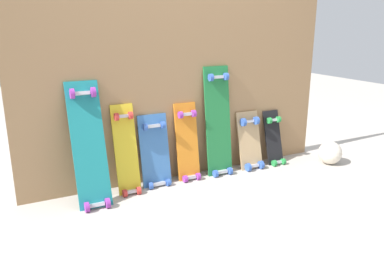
{
  "coord_description": "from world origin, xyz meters",
  "views": [
    {
      "loc": [
        -1.27,
        -2.66,
        1.24
      ],
      "look_at": [
        0.0,
        -0.07,
        0.44
      ],
      "focal_mm": 34.97,
      "sensor_mm": 36.0,
      "label": 1
    }
  ],
  "objects_px": {
    "skateboard_teal": "(89,149)",
    "skateboard_blue": "(155,155)",
    "skateboard_black": "(274,141)",
    "skateboard_green": "(218,125)",
    "skateboard_natural": "(250,144)",
    "rubber_ball": "(330,153)",
    "skateboard_yellow": "(126,154)",
    "skateboard_orange": "(188,146)"
  },
  "relations": [
    {
      "from": "skateboard_teal",
      "to": "skateboard_blue",
      "type": "bearing_deg",
      "value": 9.2
    },
    {
      "from": "skateboard_black",
      "to": "skateboard_teal",
      "type": "bearing_deg",
      "value": -177.81
    },
    {
      "from": "skateboard_green",
      "to": "skateboard_natural",
      "type": "relative_size",
      "value": 1.74
    },
    {
      "from": "skateboard_black",
      "to": "rubber_ball",
      "type": "height_order",
      "value": "skateboard_black"
    },
    {
      "from": "skateboard_yellow",
      "to": "rubber_ball",
      "type": "xyz_separation_m",
      "value": [
        1.84,
        -0.25,
        -0.19
      ]
    },
    {
      "from": "skateboard_blue",
      "to": "skateboard_natural",
      "type": "relative_size",
      "value": 1.13
    },
    {
      "from": "skateboard_yellow",
      "to": "skateboard_orange",
      "type": "height_order",
      "value": "skateboard_yellow"
    },
    {
      "from": "skateboard_orange",
      "to": "rubber_ball",
      "type": "relative_size",
      "value": 3.29
    },
    {
      "from": "skateboard_yellow",
      "to": "skateboard_black",
      "type": "distance_m",
      "value": 1.4
    },
    {
      "from": "skateboard_yellow",
      "to": "skateboard_green",
      "type": "height_order",
      "value": "skateboard_green"
    },
    {
      "from": "skateboard_natural",
      "to": "rubber_ball",
      "type": "relative_size",
      "value": 2.64
    },
    {
      "from": "skateboard_blue",
      "to": "skateboard_orange",
      "type": "relative_size",
      "value": 0.91
    },
    {
      "from": "skateboard_natural",
      "to": "skateboard_orange",
      "type": "bearing_deg",
      "value": 178.08
    },
    {
      "from": "skateboard_green",
      "to": "rubber_ball",
      "type": "bearing_deg",
      "value": -14.83
    },
    {
      "from": "skateboard_teal",
      "to": "skateboard_natural",
      "type": "distance_m",
      "value": 1.42
    },
    {
      "from": "skateboard_orange",
      "to": "skateboard_blue",
      "type": "bearing_deg",
      "value": -179.71
    },
    {
      "from": "skateboard_yellow",
      "to": "rubber_ball",
      "type": "bearing_deg",
      "value": -7.8
    },
    {
      "from": "skateboard_yellow",
      "to": "skateboard_blue",
      "type": "xyz_separation_m",
      "value": [
        0.24,
        0.02,
        -0.05
      ]
    },
    {
      "from": "skateboard_green",
      "to": "skateboard_black",
      "type": "height_order",
      "value": "skateboard_green"
    },
    {
      "from": "skateboard_blue",
      "to": "rubber_ball",
      "type": "distance_m",
      "value": 1.63
    },
    {
      "from": "skateboard_teal",
      "to": "skateboard_green",
      "type": "distance_m",
      "value": 1.09
    },
    {
      "from": "skateboard_teal",
      "to": "skateboard_yellow",
      "type": "relative_size",
      "value": 1.25
    },
    {
      "from": "skateboard_yellow",
      "to": "skateboard_black",
      "type": "height_order",
      "value": "skateboard_yellow"
    },
    {
      "from": "skateboard_blue",
      "to": "skateboard_orange",
      "type": "xyz_separation_m",
      "value": [
        0.28,
        0.0,
        0.03
      ]
    },
    {
      "from": "skateboard_blue",
      "to": "skateboard_green",
      "type": "height_order",
      "value": "skateboard_green"
    },
    {
      "from": "skateboard_green",
      "to": "skateboard_orange",
      "type": "bearing_deg",
      "value": 179.12
    },
    {
      "from": "skateboard_blue",
      "to": "rubber_ball",
      "type": "xyz_separation_m",
      "value": [
        1.6,
        -0.28,
        -0.14
      ]
    },
    {
      "from": "skateboard_green",
      "to": "skateboard_black",
      "type": "xyz_separation_m",
      "value": [
        0.58,
        -0.02,
        -0.22
      ]
    },
    {
      "from": "skateboard_natural",
      "to": "skateboard_green",
      "type": "bearing_deg",
      "value": 177.16
    },
    {
      "from": "skateboard_yellow",
      "to": "skateboard_blue",
      "type": "distance_m",
      "value": 0.25
    },
    {
      "from": "skateboard_natural",
      "to": "rubber_ball",
      "type": "bearing_deg",
      "value": -19.9
    },
    {
      "from": "skateboard_orange",
      "to": "skateboard_black",
      "type": "height_order",
      "value": "skateboard_orange"
    },
    {
      "from": "skateboard_yellow",
      "to": "rubber_ball",
      "type": "height_order",
      "value": "skateboard_yellow"
    },
    {
      "from": "skateboard_blue",
      "to": "skateboard_green",
      "type": "bearing_deg",
      "value": -0.3
    },
    {
      "from": "skateboard_teal",
      "to": "rubber_ball",
      "type": "xyz_separation_m",
      "value": [
        2.12,
        -0.19,
        -0.29
      ]
    },
    {
      "from": "skateboard_blue",
      "to": "skateboard_orange",
      "type": "bearing_deg",
      "value": 0.29
    },
    {
      "from": "skateboard_orange",
      "to": "rubber_ball",
      "type": "distance_m",
      "value": 1.36
    },
    {
      "from": "skateboard_blue",
      "to": "rubber_ball",
      "type": "bearing_deg",
      "value": -9.78
    },
    {
      "from": "skateboard_yellow",
      "to": "skateboard_black",
      "type": "bearing_deg",
      "value": 0.16
    },
    {
      "from": "rubber_ball",
      "to": "skateboard_natural",
      "type": "bearing_deg",
      "value": 160.1
    },
    {
      "from": "skateboard_orange",
      "to": "skateboard_natural",
      "type": "distance_m",
      "value": 0.61
    },
    {
      "from": "skateboard_green",
      "to": "skateboard_teal",
      "type": "bearing_deg",
      "value": -175.74
    }
  ]
}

